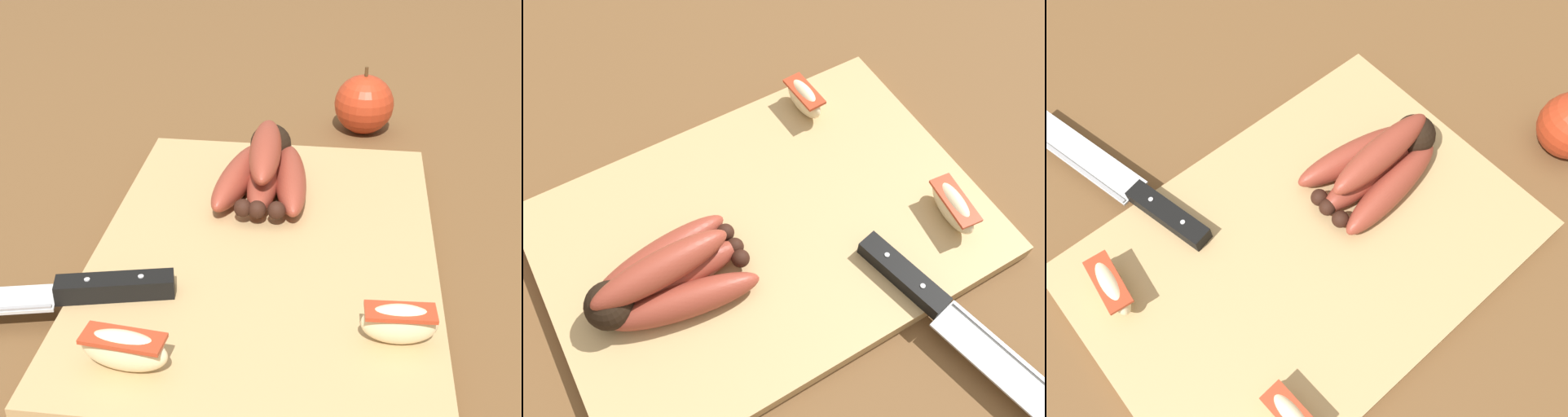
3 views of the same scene
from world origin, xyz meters
TOP-DOWN VIEW (x-y plane):
  - ground_plane at (0.00, 0.00)m, footprint 6.00×6.00m
  - cutting_board at (0.01, -0.01)m, footprint 0.45×0.32m
  - banana_bunch at (0.12, 0.01)m, footprint 0.16×0.11m
  - chefs_knife at (-0.09, 0.16)m, footprint 0.09×0.28m
  - apple_wedge_near at (-0.17, 0.08)m, footprint 0.03×0.07m
  - apple_wedge_middle at (-0.11, -0.12)m, footprint 0.03×0.06m
  - whole_apple at (0.33, -0.10)m, footprint 0.08×0.08m

SIDE VIEW (x-z plane):
  - ground_plane at x=0.00m, z-range 0.00..0.00m
  - cutting_board at x=0.01m, z-range 0.00..0.02m
  - chefs_knife at x=-0.09m, z-range 0.02..0.04m
  - whole_apple at x=0.33m, z-range -0.01..0.08m
  - apple_wedge_near at x=-0.17m, z-range 0.02..0.06m
  - apple_wedge_middle at x=-0.11m, z-range 0.02..0.06m
  - banana_bunch at x=0.12m, z-range 0.01..0.08m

